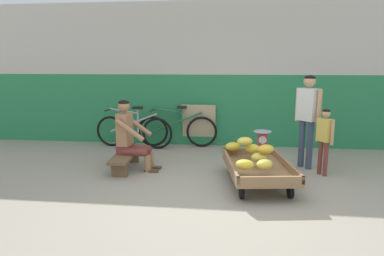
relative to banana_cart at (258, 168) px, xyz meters
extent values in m
plane|color=gray|center=(-0.42, -0.80, -0.24)|extent=(80.00, 80.00, 0.00)
cube|color=#287F4C|center=(-0.42, 2.47, 0.50)|extent=(16.00, 0.30, 1.49)
cube|color=beige|center=(-0.42, 2.47, 1.98)|extent=(16.00, 0.30, 1.46)
cube|color=#8E6B47|center=(0.00, 0.00, -0.01)|extent=(1.04, 1.55, 0.05)
cube|color=#8E6B47|center=(-0.40, -0.06, 0.07)|extent=(0.25, 1.43, 0.10)
cube|color=#8E6B47|center=(0.40, 0.06, 0.07)|extent=(0.25, 1.43, 0.10)
cube|color=#8E6B47|center=(-0.10, 0.69, 0.07)|extent=(0.84, 0.16, 0.10)
cube|color=#8E6B47|center=(0.10, -0.69, 0.07)|extent=(0.84, 0.16, 0.10)
cylinder|color=black|center=(-0.38, 0.45, -0.15)|extent=(0.08, 0.19, 0.18)
cylinder|color=black|center=(0.24, 0.54, -0.15)|extent=(0.08, 0.19, 0.18)
cylinder|color=black|center=(-0.24, -0.54, -0.15)|extent=(0.08, 0.19, 0.18)
cylinder|color=black|center=(0.38, -0.45, -0.15)|extent=(0.08, 0.19, 0.18)
ellipsoid|color=yellow|center=(-0.06, 0.43, 0.18)|extent=(0.30, 0.29, 0.13)
ellipsoid|color=gold|center=(-0.36, 0.53, 0.18)|extent=(0.28, 0.23, 0.13)
ellipsoid|color=gold|center=(-0.21, -0.44, 0.18)|extent=(0.25, 0.19, 0.13)
ellipsoid|color=yellow|center=(0.01, -0.06, 0.18)|extent=(0.30, 0.28, 0.13)
ellipsoid|color=yellow|center=(0.05, -0.40, 0.18)|extent=(0.30, 0.29, 0.13)
ellipsoid|color=yellow|center=(-0.18, 0.31, 0.32)|extent=(0.29, 0.26, 0.13)
ellipsoid|color=gold|center=(0.09, -0.07, 0.31)|extent=(0.29, 0.26, 0.13)
cube|color=brown|center=(-2.10, 0.50, 0.00)|extent=(0.35, 1.11, 0.05)
cube|color=brown|center=(-2.12, 0.88, -0.13)|extent=(0.24, 0.09, 0.22)
cube|color=brown|center=(-2.08, 0.12, -0.13)|extent=(0.24, 0.09, 0.22)
cylinder|color=#9E704C|center=(-1.70, 0.57, -0.11)|extent=(0.10, 0.10, 0.27)
cube|color=#4C3D2D|center=(-1.64, 0.56, -0.22)|extent=(0.22, 0.10, 0.04)
cylinder|color=brown|center=(-1.90, 0.58, 0.08)|extent=(0.41, 0.15, 0.13)
cylinder|color=#9E704C|center=(-1.71, 0.39, -0.11)|extent=(0.10, 0.10, 0.27)
cube|color=#4C3D2D|center=(-1.65, 0.38, -0.22)|extent=(0.22, 0.10, 0.04)
cylinder|color=brown|center=(-1.91, 0.40, 0.08)|extent=(0.41, 0.15, 0.13)
cube|color=brown|center=(-2.10, 0.50, 0.10)|extent=(0.24, 0.29, 0.14)
cube|color=#9E704C|center=(-2.10, 0.50, 0.43)|extent=(0.20, 0.33, 0.52)
cylinder|color=#9E704C|center=(-1.93, 0.69, 0.46)|extent=(0.47, 0.10, 0.36)
cylinder|color=#9E704C|center=(-1.95, 0.29, 0.46)|extent=(0.47, 0.10, 0.36)
sphere|color=#9E704C|center=(-2.10, 0.50, 0.80)|extent=(0.19, 0.19, 0.19)
ellipsoid|color=black|center=(-2.10, 0.50, 0.86)|extent=(0.17, 0.17, 0.09)
cube|color=#19847F|center=(0.14, 0.99, -0.09)|extent=(0.36, 0.28, 0.30)
cylinder|color=#28282D|center=(0.14, 0.99, 0.07)|extent=(0.20, 0.20, 0.03)
cube|color=#C6384C|center=(0.14, 0.99, 0.21)|extent=(0.16, 0.10, 0.24)
cylinder|color=white|center=(0.14, 0.94, 0.21)|extent=(0.13, 0.01, 0.13)
cylinder|color=#B2B5BA|center=(0.14, 0.99, 0.34)|extent=(0.30, 0.30, 0.01)
torus|color=black|center=(-2.89, 1.99, 0.08)|extent=(0.64, 0.12, 0.64)
torus|color=black|center=(-1.88, 1.88, 0.08)|extent=(0.64, 0.12, 0.64)
cylinder|color=#9EA0A5|center=(-2.38, 1.94, 0.28)|extent=(1.03, 0.15, 0.43)
cylinder|color=#9EA0A5|center=(-2.28, 1.93, 0.32)|extent=(0.04, 0.04, 0.48)
cylinder|color=#9EA0A5|center=(-2.59, 1.96, 0.52)|extent=(0.61, 0.10, 0.12)
cube|color=black|center=(-2.28, 1.93, 0.59)|extent=(0.21, 0.12, 0.05)
cylinder|color=black|center=(-2.89, 1.99, 0.54)|extent=(0.08, 0.48, 0.03)
torus|color=black|center=(-2.01, 2.08, 0.08)|extent=(0.64, 0.09, 0.64)
torus|color=black|center=(-1.00, 2.15, 0.08)|extent=(0.64, 0.09, 0.64)
cylinder|color=#236B3D|center=(-1.51, 2.12, 0.28)|extent=(1.03, 0.10, 0.43)
cylinder|color=#236B3D|center=(-1.41, 2.12, 0.32)|extent=(0.04, 0.04, 0.48)
cylinder|color=#236B3D|center=(-1.71, 2.10, 0.52)|extent=(0.62, 0.07, 0.12)
cube|color=black|center=(-1.41, 2.12, 0.59)|extent=(0.21, 0.11, 0.05)
cylinder|color=black|center=(-2.01, 2.08, 0.54)|extent=(0.06, 0.48, 0.03)
cube|color=#C6B289|center=(-1.07, 2.27, 0.20)|extent=(0.70, 0.23, 0.88)
cylinder|color=#38425B|center=(0.89, 0.86, 0.16)|extent=(0.10, 0.10, 0.80)
cylinder|color=#38425B|center=(0.79, 0.98, 0.16)|extent=(0.10, 0.10, 0.80)
cube|color=silver|center=(0.84, 0.92, 0.82)|extent=(0.36, 0.37, 0.52)
cylinder|color=tan|center=(0.97, 0.76, 0.80)|extent=(0.07, 0.07, 0.56)
cylinder|color=tan|center=(0.70, 1.08, 0.80)|extent=(0.07, 0.07, 0.56)
sphere|color=tan|center=(0.84, 0.92, 1.19)|extent=(0.19, 0.19, 0.19)
ellipsoid|color=black|center=(0.84, 0.92, 1.25)|extent=(0.17, 0.17, 0.09)
cylinder|color=brown|center=(1.06, 0.51, 0.03)|extent=(0.07, 0.07, 0.54)
cylinder|color=brown|center=(1.00, 0.60, 0.03)|extent=(0.07, 0.07, 0.54)
cube|color=gold|center=(1.03, 0.56, 0.47)|extent=(0.23, 0.25, 0.35)
cylinder|color=tan|center=(1.11, 0.44, 0.46)|extent=(0.05, 0.05, 0.38)
cylinder|color=tan|center=(0.95, 0.68, 0.46)|extent=(0.05, 0.05, 0.38)
sphere|color=tan|center=(1.03, 0.56, 0.73)|extent=(0.13, 0.13, 0.13)
ellipsoid|color=black|center=(1.03, 0.56, 0.77)|extent=(0.12, 0.12, 0.06)
cube|color=#D13D4C|center=(-0.01, 0.50, -0.12)|extent=(0.18, 0.12, 0.24)
camera|label=1|loc=(-0.39, -4.73, 1.47)|focal=31.84mm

